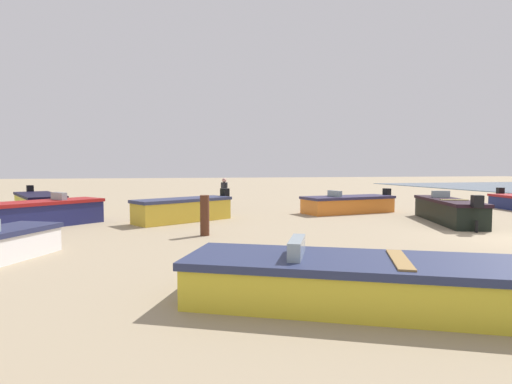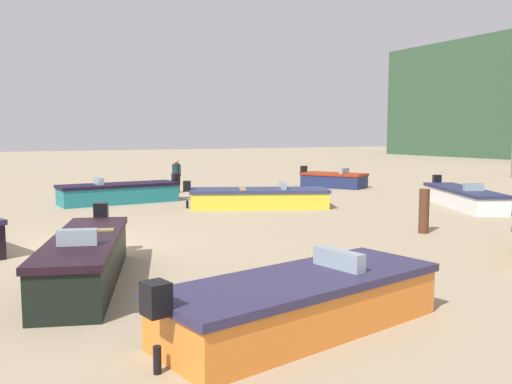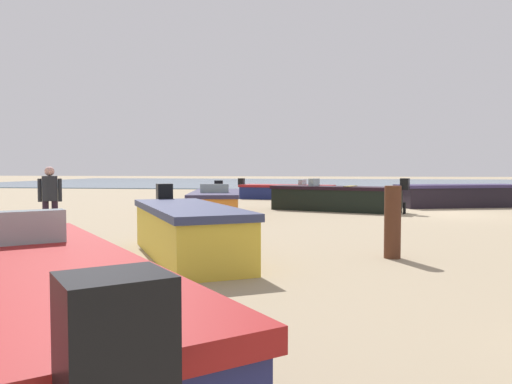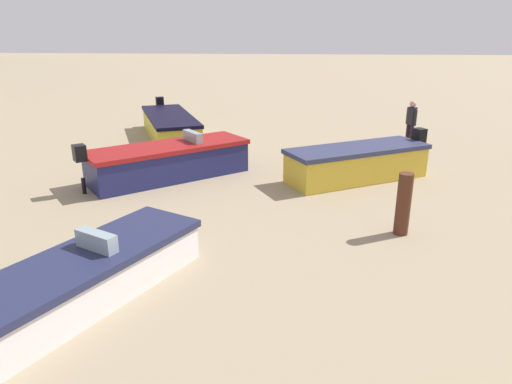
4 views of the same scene
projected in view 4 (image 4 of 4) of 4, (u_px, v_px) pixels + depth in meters
boat_white_2 at (48, 297)px, 6.39m from camera, size 5.35×3.48×1.04m
boat_navy_4 at (169, 161)px, 12.66m from camera, size 3.98×4.34×1.26m
boat_yellow_5 at (170, 126)px, 17.42m from camera, size 5.23×3.47×1.23m
boat_yellow_10 at (357, 163)px, 12.53m from camera, size 3.12×4.12×1.25m
mooring_post_near_water at (403, 204)px, 9.07m from camera, size 0.29×0.29×1.27m
beach_walker_distant at (411, 120)px, 15.91m from camera, size 0.52×0.45×1.62m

